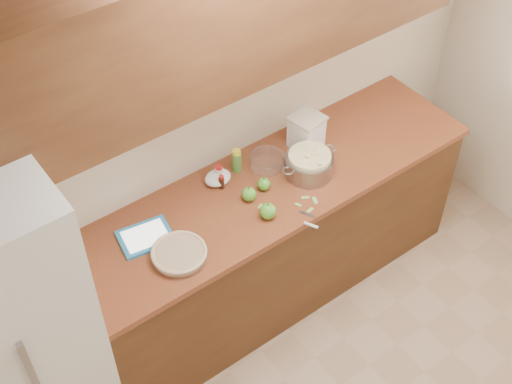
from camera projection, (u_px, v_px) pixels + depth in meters
room_shell at (486, 342)px, 2.73m from camera, size 3.60×3.60×3.60m
counter_run at (256, 247)px, 4.16m from camera, size 2.64×0.68×0.92m
upper_cabinets at (235, 10)px, 3.18m from camera, size 2.60×0.34×0.70m
fridge at (6, 334)px, 3.22m from camera, size 0.70×0.70×1.80m
pie at (179, 254)px, 3.50m from camera, size 0.29×0.29×0.05m
colander at (309, 164)px, 3.89m from camera, size 0.36×0.27×0.13m
flour_canister at (306, 131)px, 4.01m from camera, size 0.20×0.20×0.21m
tablet at (146, 237)px, 3.59m from camera, size 0.29×0.24×0.02m
paring_knife at (310, 223)px, 3.66m from camera, size 0.09×0.15×0.02m
lemon_bottle at (237, 161)px, 3.90m from camera, size 0.05×0.05×0.14m
cinnamon_shaker at (219, 173)px, 3.86m from camera, size 0.04×0.04×0.10m
vanilla_bottle at (222, 182)px, 3.82m from camera, size 0.03×0.03×0.09m
mixing_bowl at (267, 160)px, 3.94m from camera, size 0.20×0.20×0.07m
paper_towel at (218, 178)px, 3.86m from camera, size 0.18×0.16×0.06m
apple_left at (249, 194)px, 3.76m from camera, size 0.08×0.08×0.09m
apple_center at (264, 184)px, 3.82m from camera, size 0.07×0.07×0.08m
apple_front at (268, 211)px, 3.67m from camera, size 0.09×0.09×0.10m
peel_a at (305, 198)px, 3.79m from camera, size 0.05×0.04×0.00m
peel_b at (315, 200)px, 3.78m from camera, size 0.04×0.05×0.00m
peel_c at (298, 205)px, 3.76m from camera, size 0.03×0.04×0.00m
peel_d at (310, 210)px, 3.73m from camera, size 0.05×0.03×0.00m
peel_e at (260, 206)px, 3.75m from camera, size 0.04×0.03×0.00m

